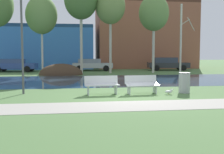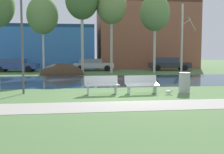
{
  "view_description": "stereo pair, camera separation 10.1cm",
  "coord_description": "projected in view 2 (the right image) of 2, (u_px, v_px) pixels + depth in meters",
  "views": [
    {
      "loc": [
        -2.3,
        -11.7,
        1.91
      ],
      "look_at": [
        -0.37,
        1.96,
        0.74
      ],
      "focal_mm": 44.37,
      "sensor_mm": 36.0,
      "label": 1
    },
    {
      "loc": [
        -2.2,
        -11.71,
        1.91
      ],
      "look_at": [
        -0.37,
        1.96,
        0.74
      ],
      "focal_mm": 44.37,
      "sensor_mm": 36.0,
      "label": 2
    }
  ],
  "objects": [
    {
      "name": "seagull",
      "position": [
        169.0,
        92.0,
        12.98
      ],
      "size": [
        0.42,
        0.16,
        0.25
      ],
      "color": "white",
      "rests_on": "ground"
    },
    {
      "name": "bench_left",
      "position": [
        102.0,
        84.0,
        12.95
      ],
      "size": [
        1.64,
        0.7,
        0.87
      ],
      "color": "silver",
      "rests_on": "ground"
    },
    {
      "name": "trash_bin",
      "position": [
        184.0,
        82.0,
        13.44
      ],
      "size": [
        0.56,
        0.56,
        1.0
      ],
      "color": "#999B9E",
      "rests_on": "ground"
    },
    {
      "name": "birch_center",
      "position": [
        111.0,
        7.0,
        26.73
      ],
      "size": [
        2.88,
        2.88,
        8.32
      ],
      "color": "#BCB7A8",
      "rests_on": "ground"
    },
    {
      "name": "bench_right",
      "position": [
        142.0,
        84.0,
        13.2
      ],
      "size": [
        1.64,
        0.7,
        0.87
      ],
      "color": "silver",
      "rests_on": "ground"
    },
    {
      "name": "parked_sedan_second_silver",
      "position": [
        93.0,
        64.0,
        30.82
      ],
      "size": [
        4.57,
        2.35,
        1.33
      ],
      "color": "#B2B5BC",
      "rests_on": "ground"
    },
    {
      "name": "birch_center_right",
      "position": [
        155.0,
        13.0,
        27.31
      ],
      "size": [
        2.97,
        2.97,
        7.71
      ],
      "color": "beige",
      "rests_on": "ground"
    },
    {
      "name": "building_brick_low",
      "position": [
        146.0,
        35.0,
        37.41
      ],
      "size": [
        12.82,
        6.62,
        8.74
      ],
      "color": "brown",
      "rests_on": "ground"
    },
    {
      "name": "birch_right",
      "position": [
        182.0,
        38.0,
        27.15
      ],
      "size": [
        1.46,
        2.2,
        6.75
      ],
      "color": "beige",
      "rests_on": "ground"
    },
    {
      "name": "streetlamp",
      "position": [
        21.0,
        8.0,
        12.88
      ],
      "size": [
        0.32,
        0.32,
        6.14
      ],
      "color": "#4C4C51",
      "rests_on": "ground"
    },
    {
      "name": "birch_left",
      "position": [
        43.0,
        15.0,
        26.24
      ],
      "size": [
        2.99,
        2.99,
        7.35
      ],
      "color": "beige",
      "rests_on": "ground"
    },
    {
      "name": "paved_path_strip",
      "position": [
        136.0,
        106.0,
        10.17
      ],
      "size": [
        60.0,
        1.98,
        0.01
      ],
      "primitive_type": "cube",
      "color": "#9E998E",
      "rests_on": "ground"
    },
    {
      "name": "soil_mound",
      "position": [
        62.0,
        75.0,
        25.01
      ],
      "size": [
        3.92,
        3.1,
        2.04
      ],
      "primitive_type": "ellipsoid",
      "color": "#423021",
      "rests_on": "ground"
    },
    {
      "name": "parked_van_nearest_blue",
      "position": [
        15.0,
        65.0,
        29.25
      ],
      "size": [
        4.67,
        2.32,
        1.35
      ],
      "color": "#2D4793",
      "rests_on": "ground"
    },
    {
      "name": "birch_center_left",
      "position": [
        82.0,
        0.0,
        26.32
      ],
      "size": [
        3.2,
        3.2,
        9.08
      ],
      "color": "#BCB7A8",
      "rests_on": "ground"
    },
    {
      "name": "ground_plane",
      "position": [
        103.0,
        78.0,
        21.9
      ],
      "size": [
        120.0,
        120.0,
        0.0
      ],
      "primitive_type": "plane",
      "color": "#4C703D"
    },
    {
      "name": "parked_hatch_third_dark",
      "position": [
        168.0,
        64.0,
        31.65
      ],
      "size": [
        4.77,
        2.47,
        1.48
      ],
      "color": "#282B30",
      "rests_on": "ground"
    },
    {
      "name": "river_band",
      "position": [
        106.0,
        80.0,
        19.87
      ],
      "size": [
        80.0,
        8.71,
        0.01
      ],
      "primitive_type": "cube",
      "color": "#2D475B",
      "rests_on": "ground"
    },
    {
      "name": "building_blue_store",
      "position": [
        40.0,
        47.0,
        35.57
      ],
      "size": [
        13.55,
        6.46,
        5.43
      ],
      "color": "#3870C6",
      "rests_on": "ground"
    }
  ]
}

